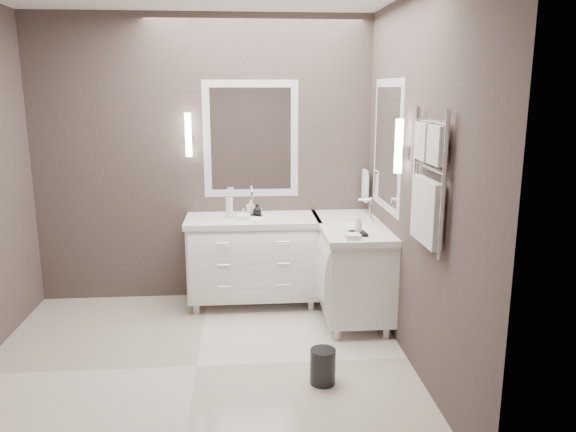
{
  "coord_description": "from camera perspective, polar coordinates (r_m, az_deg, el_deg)",
  "views": [
    {
      "loc": [
        0.37,
        -3.87,
        2.01
      ],
      "look_at": [
        0.74,
        0.7,
        0.98
      ],
      "focal_mm": 35.0,
      "sensor_mm": 36.0,
      "label": 1
    }
  ],
  "objects": [
    {
      "name": "wall_right",
      "position": [
        4.12,
        12.94,
        3.16
      ],
      "size": [
        0.01,
        3.0,
        2.7
      ],
      "primitive_type": "cube",
      "color": "#473C39",
      "rests_on": "floor"
    },
    {
      "name": "soap_bottle_b",
      "position": [
        5.21,
        -3.14,
        0.67
      ],
      "size": [
        0.1,
        0.1,
        0.1
      ],
      "primitive_type": "imported",
      "rotation": [
        0.0,
        0.0,
        -0.36
      ],
      "color": "black",
      "rests_on": "amenity_tray_back"
    },
    {
      "name": "vanity_right",
      "position": [
        5.1,
        6.42,
        -4.77
      ],
      "size": [
        0.59,
        1.24,
        0.97
      ],
      "color": "white",
      "rests_on": "floor"
    },
    {
      "name": "wall_back",
      "position": [
        5.43,
        -8.54,
        5.6
      ],
      "size": [
        3.2,
        0.01,
        2.7
      ],
      "primitive_type": "cube",
      "color": "#473C39",
      "rests_on": "floor"
    },
    {
      "name": "towel_ladder",
      "position": [
        3.72,
        14.0,
        2.76
      ],
      "size": [
        0.06,
        0.58,
        0.9
      ],
      "color": "white",
      "rests_on": "wall_right"
    },
    {
      "name": "sconce_back",
      "position": [
        5.33,
        -10.09,
        8.04
      ],
      "size": [
        0.06,
        0.06,
        0.4
      ],
      "color": "white",
      "rests_on": "wall_back"
    },
    {
      "name": "soap_bottle_a",
      "position": [
        5.25,
        -3.81,
        0.93
      ],
      "size": [
        0.08,
        0.08,
        0.14
      ],
      "primitive_type": "imported",
      "rotation": [
        0.0,
        0.0,
        0.4
      ],
      "color": "white",
      "rests_on": "amenity_tray_back"
    },
    {
      "name": "sconce_right",
      "position": [
        4.27,
        11.19,
        6.87
      ],
      "size": [
        0.06,
        0.06,
        0.4
      ],
      "color": "white",
      "rests_on": "wall_right"
    },
    {
      "name": "water_bottle",
      "position": [
        5.19,
        -5.97,
        0.8
      ],
      "size": [
        0.07,
        0.07,
        0.19
      ],
      "primitive_type": "cylinder",
      "rotation": [
        0.0,
        0.0,
        -0.02
      ],
      "color": "silver",
      "rests_on": "vanity_back"
    },
    {
      "name": "mirror_back",
      "position": [
        5.38,
        -3.79,
        7.79
      ],
      "size": [
        0.9,
        0.02,
        1.1
      ],
      "color": "white",
      "rests_on": "wall_back"
    },
    {
      "name": "amenity_tray_back",
      "position": [
        5.25,
        -3.47,
        0.06
      ],
      "size": [
        0.15,
        0.12,
        0.02
      ],
      "primitive_type": "cube",
      "rotation": [
        0.0,
        0.0,
        -0.12
      ],
      "color": "black",
      "rests_on": "vanity_back"
    },
    {
      "name": "soap_bottle_c",
      "position": [
        4.6,
        7.19,
        -0.68
      ],
      "size": [
        0.07,
        0.07,
        0.16
      ],
      "primitive_type": "imported",
      "rotation": [
        0.0,
        0.0,
        0.27
      ],
      "color": "white",
      "rests_on": "amenity_tray_right"
    },
    {
      "name": "mirror_right",
      "position": [
        4.85,
        10.03,
        7.08
      ],
      "size": [
        0.02,
        0.9,
        1.1
      ],
      "color": "white",
      "rests_on": "wall_right"
    },
    {
      "name": "waste_bin",
      "position": [
        4.06,
        3.56,
        -15.0
      ],
      "size": [
        0.19,
        0.19,
        0.25
      ],
      "primitive_type": "cylinder",
      "rotation": [
        0.0,
        0.0,
        -0.09
      ],
      "color": "black",
      "rests_on": "floor"
    },
    {
      "name": "towel_bar_corner",
      "position": [
        5.43,
        7.84,
        3.13
      ],
      "size": [
        0.03,
        0.22,
        0.3
      ],
      "color": "white",
      "rests_on": "wall_right"
    },
    {
      "name": "wall_front",
      "position": [
        2.48,
        -13.0,
        -3.07
      ],
      "size": [
        3.2,
        0.01,
        2.7
      ],
      "primitive_type": "cube",
      "color": "#473C39",
      "rests_on": "floor"
    },
    {
      "name": "amenity_tray_right",
      "position": [
        4.62,
        7.16,
        -1.77
      ],
      "size": [
        0.14,
        0.17,
        0.02
      ],
      "primitive_type": "cube",
      "rotation": [
        0.0,
        0.0,
        0.1
      ],
      "color": "black",
      "rests_on": "vanity_right"
    },
    {
      "name": "vanity_back",
      "position": [
        5.32,
        -3.57,
        -3.97
      ],
      "size": [
        1.24,
        0.59,
        0.97
      ],
      "color": "white",
      "rests_on": "floor"
    },
    {
      "name": "floor",
      "position": [
        4.38,
        -9.24,
        -14.87
      ],
      "size": [
        3.2,
        3.0,
        0.01
      ],
      "primitive_type": "cube",
      "color": "silver",
      "rests_on": "ground"
    }
  ]
}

